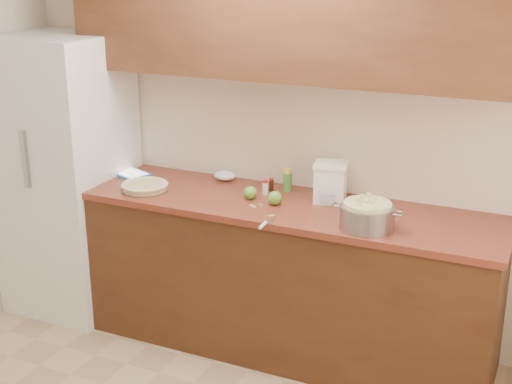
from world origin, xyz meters
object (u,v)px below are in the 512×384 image
at_px(flour_canister, 330,182).
at_px(tablet, 131,174).
at_px(pie, 145,187).
at_px(colander, 367,216).

relative_size(flour_canister, tablet, 0.81).
distance_m(pie, tablet, 0.33).
xyz_separation_m(colander, flour_canister, (-0.31, 0.32, 0.05)).
relative_size(pie, flour_canister, 1.28).
height_order(pie, flour_canister, flour_canister).
bearing_deg(flour_canister, colander, -45.96).
bearing_deg(colander, flour_canister, 134.04).
bearing_deg(pie, flour_canister, 14.58).
bearing_deg(tablet, colander, 13.67).
distance_m(colander, tablet, 1.65).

